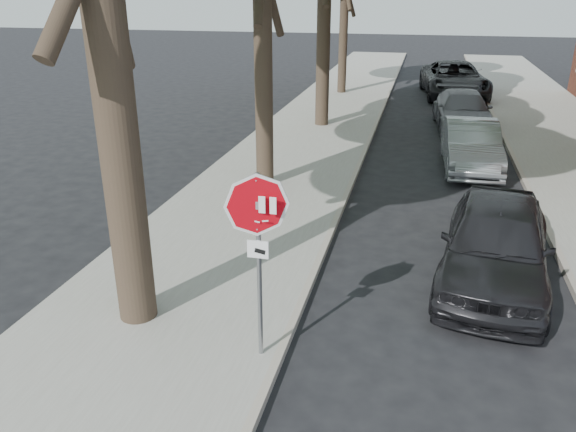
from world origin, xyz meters
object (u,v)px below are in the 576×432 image
(car_b, at_px, (471,145))
(car_c, at_px, (463,111))
(car_a, at_px, (496,243))
(car_d, at_px, (454,80))
(stop_sign, at_px, (258,232))

(car_b, relative_size, car_c, 0.89)
(car_a, relative_size, car_d, 0.75)
(car_a, relative_size, car_c, 0.95)
(car_c, distance_m, car_d, 6.65)
(car_d, bearing_deg, car_b, -95.97)
(car_a, xyz_separation_m, car_d, (-0.09, 18.45, 0.07))
(stop_sign, relative_size, car_b, 0.64)
(car_c, bearing_deg, car_b, -94.39)
(car_a, distance_m, car_c, 11.80)
(car_b, xyz_separation_m, car_c, (0.00, 4.94, -0.00))
(stop_sign, xyz_separation_m, car_d, (3.21, 21.58, -1.14))
(car_a, xyz_separation_m, car_c, (0.00, 11.80, -0.08))
(stop_sign, distance_m, car_d, 21.85)
(car_c, bearing_deg, stop_sign, -106.84)
(car_a, distance_m, car_b, 6.86)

